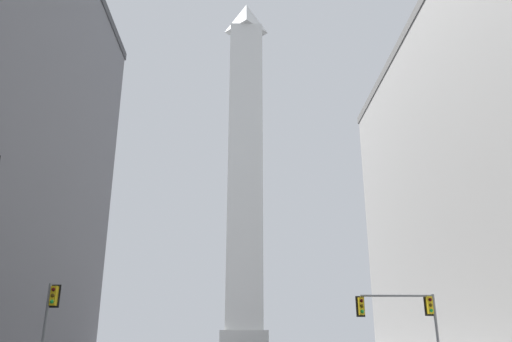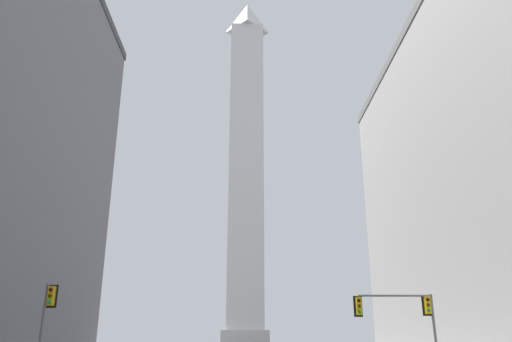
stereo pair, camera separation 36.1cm
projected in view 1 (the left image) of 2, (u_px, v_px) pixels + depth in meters
obelisk at (245, 164)px, 98.78m from camera, size 8.36×8.36×73.48m
traffic_light_mid_right at (407, 313)px, 32.22m from camera, size 5.28×0.51×4.93m
traffic_light_mid_left at (49, 315)px, 28.56m from camera, size 0.79×0.51×5.19m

